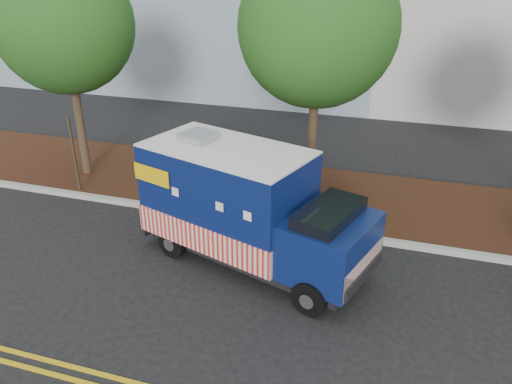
% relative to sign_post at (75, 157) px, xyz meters
% --- Properties ---
extents(ground, '(120.00, 120.00, 0.00)m').
position_rel_sign_post_xyz_m(ground, '(5.57, -1.64, -1.20)').
color(ground, black).
rests_on(ground, ground).
extents(curb, '(120.00, 0.18, 0.15)m').
position_rel_sign_post_xyz_m(curb, '(5.57, -0.24, -1.12)').
color(curb, '#9E9E99').
rests_on(curb, ground).
extents(mulch_strip, '(120.00, 4.00, 0.15)m').
position_rel_sign_post_xyz_m(mulch_strip, '(5.57, 1.86, -1.12)').
color(mulch_strip, black).
rests_on(mulch_strip, ground).
extents(tree_a, '(3.98, 3.98, 6.74)m').
position_rel_sign_post_xyz_m(tree_a, '(-0.55, 1.21, 3.54)').
color(tree_a, '#38281C').
rests_on(tree_a, ground).
extents(tree_b, '(4.26, 4.26, 6.96)m').
position_rel_sign_post_xyz_m(tree_b, '(6.62, 2.12, 3.62)').
color(tree_b, '#38281C').
rests_on(tree_b, ground).
extents(sign_post, '(0.06, 0.06, 2.40)m').
position_rel_sign_post_xyz_m(sign_post, '(0.00, 0.00, 0.00)').
color(sign_post, '#473828').
rests_on(sign_post, ground).
extents(food_truck, '(5.81, 3.53, 2.89)m').
position_rel_sign_post_xyz_m(food_truck, '(5.87, -1.87, 0.11)').
color(food_truck, black).
rests_on(food_truck, ground).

